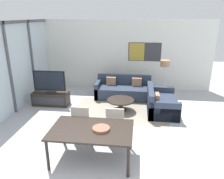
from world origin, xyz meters
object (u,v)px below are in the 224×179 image
at_px(sofa_main, 123,90).
at_px(dining_table, 92,132).
at_px(coffee_table, 121,102).
at_px(fruit_bowl, 101,129).
at_px(dining_chair_centre, 115,122).
at_px(floor_lamp, 165,66).
at_px(tv_console, 51,98).
at_px(sofa_side, 159,104).
at_px(dining_chair_left, 82,120).
at_px(television, 49,82).

xyz_separation_m(sofa_main, dining_table, (-0.38, -3.85, 0.39)).
bearing_deg(coffee_table, fruit_bowl, -93.96).
height_order(dining_chair_centre, floor_lamp, floor_lamp).
distance_m(tv_console, floor_lamp, 4.16).
height_order(coffee_table, dining_chair_centre, dining_chair_centre).
bearing_deg(sofa_side, dining_table, 148.68).
xyz_separation_m(tv_console, dining_chair_left, (1.62, -2.02, 0.29)).
bearing_deg(television, dining_table, -53.68).
bearing_deg(tv_console, sofa_main, 24.11).
bearing_deg(floor_lamp, sofa_side, -99.90).
relative_size(sofa_main, dining_chair_centre, 2.22).
relative_size(coffee_table, fruit_bowl, 2.43).
bearing_deg(sofa_main, dining_table, -95.70).
relative_size(dining_chair_centre, fruit_bowl, 2.57).
height_order(sofa_side, fruit_bowl, sofa_side).
bearing_deg(fruit_bowl, television, 128.75).
relative_size(fruit_bowl, floor_lamp, 0.25).
height_order(television, sofa_side, television).
bearing_deg(dining_chair_left, fruit_bowl, -51.18).
xyz_separation_m(tv_console, dining_table, (2.04, -2.77, 0.43)).
xyz_separation_m(coffee_table, dining_chair_left, (-0.80, -1.84, 0.24)).
bearing_deg(coffee_table, sofa_main, 90.00).
relative_size(tv_console, television, 1.13).
bearing_deg(dining_chair_centre, television, 140.68).
xyz_separation_m(tv_console, sofa_main, (2.42, 1.08, 0.04)).
relative_size(tv_console, sofa_side, 0.79).
bearing_deg(sofa_side, dining_chair_left, 133.34).
bearing_deg(dining_table, fruit_bowl, -5.92).
distance_m(tv_console, coffee_table, 2.43).
distance_m(tv_console, fruit_bowl, 3.62).
distance_m(tv_console, sofa_main, 2.65).
height_order(sofa_side, floor_lamp, floor_lamp).
bearing_deg(floor_lamp, television, -163.71).
bearing_deg(television, coffee_table, -4.37).
bearing_deg(coffee_table, dining_chair_left, -113.51).
distance_m(dining_table, floor_lamp, 4.35).
height_order(tv_console, dining_chair_left, dining_chair_left).
relative_size(television, dining_chair_left, 1.18).
distance_m(tv_console, dining_chair_centre, 3.18).
height_order(fruit_bowl, floor_lamp, floor_lamp).
xyz_separation_m(coffee_table, dining_chair_centre, (0.03, -1.82, 0.24)).
distance_m(coffee_table, dining_chair_centre, 1.84).
relative_size(sofa_main, dining_table, 1.20).
xyz_separation_m(dining_chair_centre, fruit_bowl, (-0.21, -0.78, 0.23)).
distance_m(television, dining_chair_left, 2.61).
xyz_separation_m(sofa_side, dining_chair_centre, (-1.21, -1.91, 0.26)).
height_order(television, dining_chair_centre, television).
distance_m(sofa_side, dining_chair_left, 2.82).
height_order(coffee_table, dining_chair_left, dining_chair_left).
height_order(sofa_side, dining_table, sofa_side).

